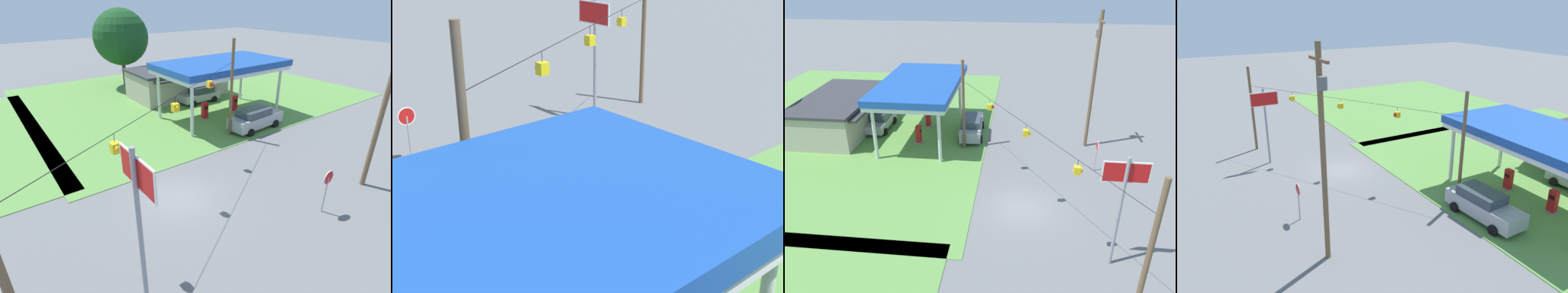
{
  "view_description": "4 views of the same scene",
  "coord_description": "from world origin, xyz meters",
  "views": [
    {
      "loc": [
        -7.61,
        -12.13,
        10.27
      ],
      "look_at": [
        3.14,
        2.63,
        1.34
      ],
      "focal_mm": 28.0,
      "sensor_mm": 36.0,
      "label": 1
    },
    {
      "loc": [
        14.04,
        16.1,
        9.51
      ],
      "look_at": [
        3.72,
        4.18,
        3.17
      ],
      "focal_mm": 50.0,
      "sensor_mm": 36.0,
      "label": 2
    },
    {
      "loc": [
        -20.71,
        0.48,
        14.73
      ],
      "look_at": [
        5.78,
        3.34,
        1.49
      ],
      "focal_mm": 35.0,
      "sensor_mm": 36.0,
      "label": 3
    },
    {
      "loc": [
        26.06,
        -11.55,
        12.84
      ],
      "look_at": [
        2.2,
        1.58,
        2.53
      ],
      "focal_mm": 35.0,
      "sensor_mm": 36.0,
      "label": 4
    }
  ],
  "objects": [
    {
      "name": "gas_station_canopy",
      "position": [
        10.8,
        9.14,
        4.66
      ],
      "size": [
        11.71,
        6.62,
        5.15
      ],
      "color": "silver",
      "rests_on": "ground"
    },
    {
      "name": "stop_sign_roadside",
      "position": [
        5.55,
        -5.5,
        1.81
      ],
      "size": [
        0.8,
        0.08,
        2.5
      ],
      "rotation": [
        0.0,
        0.0,
        3.14
      ],
      "color": "#99999E",
      "rests_on": "ground"
    },
    {
      "name": "signal_span_gantry",
      "position": [
        0.0,
        -0.01,
        4.13
      ],
      "size": [
        16.89,
        10.24,
        7.66
      ],
      "color": "brown",
      "rests_on": "ground"
    },
    {
      "name": "stop_sign_overhead",
      "position": [
        -4.44,
        -4.76,
        4.61
      ],
      "size": [
        0.22,
        2.27,
        6.43
      ],
      "color": "gray",
      "rests_on": "ground"
    },
    {
      "name": "ground_plane",
      "position": [
        0.0,
        0.0,
        0.0
      ],
      "size": [
        160.0,
        160.0,
        0.0
      ],
      "primitive_type": "plane",
      "color": "slate"
    }
  ]
}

